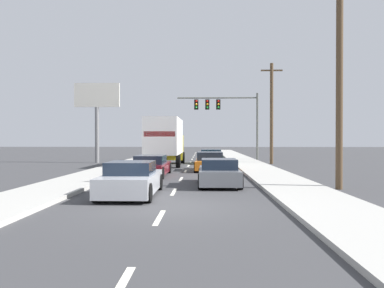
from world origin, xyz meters
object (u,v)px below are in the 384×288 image
(car_maroon, at_px, (151,166))
(utility_pole_mid, at_px, (272,112))
(roadside_billboard, at_px, (97,106))
(car_silver, at_px, (131,180))
(car_green, at_px, (211,157))
(traffic_signal_mast, at_px, (220,109))
(car_gray, at_px, (219,173))
(car_orange, at_px, (210,162))
(box_truck, at_px, (166,139))
(utility_pole_near, at_px, (339,81))

(car_maroon, xyz_separation_m, utility_pole_mid, (8.65, 11.07, 3.81))
(roadside_billboard, bearing_deg, car_silver, -71.36)
(utility_pole_mid, distance_m, roadside_billboard, 15.10)
(roadside_billboard, bearing_deg, car_green, -3.36)
(traffic_signal_mast, distance_m, utility_pole_mid, 6.48)
(roadside_billboard, bearing_deg, car_gray, -58.80)
(roadside_billboard, bearing_deg, utility_pole_mid, -4.26)
(car_maroon, bearing_deg, car_green, 72.89)
(car_green, distance_m, car_orange, 7.73)
(car_maroon, distance_m, car_green, 12.14)
(car_green, bearing_deg, utility_pole_mid, -6.03)
(box_truck, distance_m, utility_pole_mid, 9.33)
(car_silver, height_order, car_orange, car_silver)
(car_maroon, xyz_separation_m, car_green, (3.57, 11.61, 0.02))
(car_silver, relative_size, traffic_signal_mast, 0.56)
(car_green, xyz_separation_m, utility_pole_near, (4.93, -17.24, 3.89))
(car_maroon, bearing_deg, roadside_billboard, 117.71)
(car_maroon, distance_m, utility_pole_near, 10.93)
(box_truck, xyz_separation_m, car_gray, (3.63, -12.81, -1.51))
(box_truck, relative_size, car_green, 1.80)
(car_silver, height_order, car_green, car_silver)
(car_maroon, distance_m, traffic_signal_mast, 17.28)
(box_truck, distance_m, roadside_billboard, 7.96)
(car_orange, relative_size, car_gray, 1.02)
(car_green, height_order, utility_pole_near, utility_pole_near)
(car_maroon, distance_m, car_silver, 7.68)
(box_truck, height_order, car_maroon, box_truck)
(box_truck, xyz_separation_m, traffic_signal_mast, (4.58, 7.61, 2.95))
(car_green, bearing_deg, car_silver, -99.65)
(car_green, relative_size, car_orange, 1.06)
(car_silver, bearing_deg, utility_pole_mid, 65.99)
(utility_pole_near, bearing_deg, car_silver, -166.07)
(car_green, xyz_separation_m, traffic_signal_mast, (0.99, 4.45, 4.46))
(box_truck, distance_m, car_green, 5.00)
(car_maroon, height_order, car_gray, car_gray)
(car_silver, relative_size, utility_pole_near, 0.50)
(box_truck, height_order, car_green, box_truck)
(box_truck, height_order, car_gray, box_truck)
(car_gray, xyz_separation_m, utility_pole_near, (4.89, -1.28, 3.90))
(car_gray, bearing_deg, utility_pole_mid, 71.96)
(traffic_signal_mast, height_order, utility_pole_mid, utility_pole_mid)
(car_silver, distance_m, car_orange, 11.95)
(box_truck, bearing_deg, car_orange, -53.61)
(car_orange, xyz_separation_m, car_gray, (0.26, -8.23, -0.01))
(car_green, distance_m, utility_pole_near, 18.35)
(utility_pole_mid, relative_size, roadside_billboard, 1.21)
(car_orange, xyz_separation_m, utility_pole_mid, (5.28, 7.19, 3.79))
(box_truck, xyz_separation_m, car_maroon, (0.01, -8.45, -1.52))
(utility_pole_near, bearing_deg, traffic_signal_mast, 100.29)
(traffic_signal_mast, bearing_deg, car_gray, -92.66)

